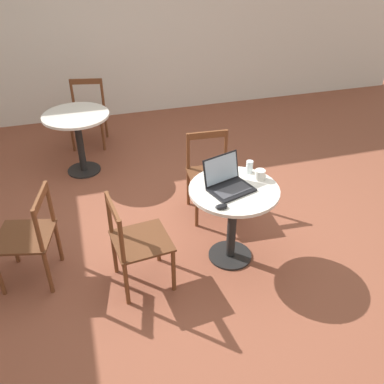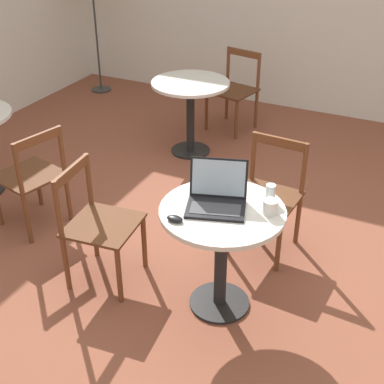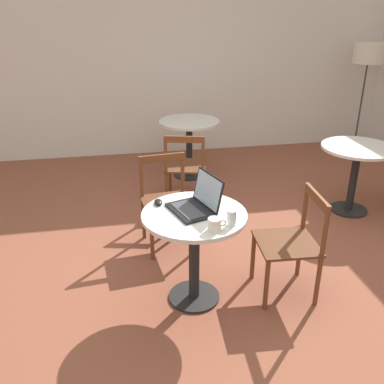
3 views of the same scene
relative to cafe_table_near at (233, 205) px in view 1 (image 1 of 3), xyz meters
The scene contains 12 objects.
ground_plane 0.79m from the cafe_table_near, 40.25° to the left, with size 16.00×16.00×0.00m, color brown.
wall_side 3.74m from the cafe_table_near, ahead, with size 0.06×9.40×2.70m.
cafe_table_near is the anchor object (origin of this frame).
cafe_table_mid 2.30m from the cafe_table_near, 30.79° to the left, with size 0.76×0.76×0.74m.
chair_near_right 0.77m from the cafe_table_near, ahead, with size 0.47×0.47×0.84m.
chair_near_back 0.88m from the cafe_table_near, 96.11° to the left, with size 0.49×0.49×0.84m.
chair_mid_right 2.92m from the cafe_table_near, 20.32° to the left, with size 0.53×0.53×0.84m.
chair_far_front 1.71m from the cafe_table_near, 82.40° to the left, with size 0.54×0.54×0.84m.
laptop 0.23m from the cafe_table_near, 66.09° to the left, with size 0.39×0.42×0.26m.
mouse 0.36m from the cafe_table_near, 140.10° to the left, with size 0.06×0.10×0.03m.
mug 0.35m from the cafe_table_near, 72.12° to the right, with size 0.13×0.09×0.09m.
drinking_glass 0.38m from the cafe_table_near, 46.14° to the right, with size 0.06×0.06×0.11m.
Camera 1 is at (-3.18, 0.83, 2.67)m, focal length 40.00 mm.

